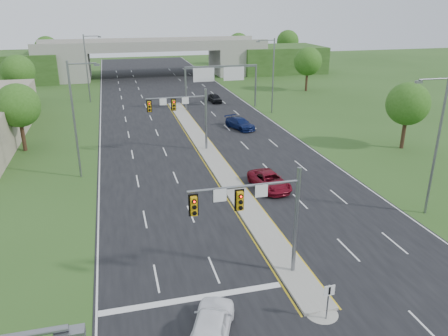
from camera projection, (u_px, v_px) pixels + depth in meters
ground at (293, 272)px, 27.21m from camera, size 240.00×240.00×0.00m
road at (191, 127)px, 58.88m from camera, size 24.00×160.00×0.02m
median at (210, 155)px, 47.99m from camera, size 2.00×54.00×0.16m
median_nose at (322, 312)px, 23.56m from camera, size 2.00×2.00×0.16m
lane_markings at (195, 140)px, 53.22m from camera, size 23.72×160.00×0.01m
signal_mast_near at (261, 209)px, 24.94m from camera, size 6.62×0.60×7.00m
signal_mast_far at (186, 111)px, 47.56m from camera, size 6.62×0.60×7.00m
keep_right_sign at (329, 296)px, 22.58m from camera, size 0.60×0.13×2.20m
sign_gantry at (220, 75)px, 67.57m from camera, size 11.58×0.44×6.67m
overpass at (154, 60)px, 98.33m from camera, size 80.00×14.00×8.10m
lightpole_l_mid at (76, 115)px, 40.01m from camera, size 2.85×0.25×11.00m
lightpole_l_far at (88, 65)px, 71.68m from camera, size 2.85×0.25×11.00m
lightpole_r_near at (436, 140)px, 32.70m from camera, size 2.85×0.25×11.00m
lightpole_r_far at (272, 72)px, 64.36m from camera, size 2.85×0.25×11.00m
tree_l_near at (18, 106)px, 47.81m from camera, size 4.80×4.80×7.60m
tree_l_mid at (18, 71)px, 69.38m from camera, size 5.20×5.20×8.12m
tree_r_near at (408, 104)px, 48.64m from camera, size 4.80×4.80×7.60m
tree_r_mid at (308, 61)px, 81.13m from camera, size 5.20×5.20×8.12m
tree_back_b at (47, 48)px, 104.66m from camera, size 5.60×5.60×8.32m
tree_back_c at (239, 44)px, 115.95m from camera, size 5.60×5.60×8.32m
tree_back_d at (288, 41)px, 119.12m from camera, size 6.00×6.00×8.85m
car_white at (211, 325)px, 21.53m from camera, size 3.59×5.16×1.63m
car_far_a at (270, 181)px, 39.22m from camera, size 3.03×5.47×1.45m
car_far_b at (240, 123)px, 57.87m from camera, size 3.56×5.41×1.46m
car_far_c at (215, 98)px, 73.40m from camera, size 1.89×4.18×1.39m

